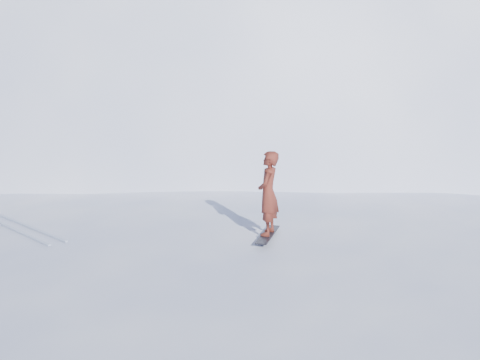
# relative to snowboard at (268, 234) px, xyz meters

# --- Properties ---
(near_ridge) EXTENTS (36.00, 28.00, 4.80)m
(near_ridge) POSITION_rel_snowboard_xyz_m (-1.36, 3.14, -2.41)
(near_ridge) COLOR white
(near_ridge) RESTS_ON ground
(summit_peak) EXTENTS (60.00, 56.00, 56.00)m
(summit_peak) POSITION_rel_snowboard_xyz_m (19.64, 26.14, -2.41)
(summit_peak) COLOR white
(summit_peak) RESTS_ON ground
(peak_shoulder) EXTENTS (28.00, 24.00, 18.00)m
(peak_shoulder) POSITION_rel_snowboard_xyz_m (7.64, 20.14, -2.41)
(peak_shoulder) COLOR white
(peak_shoulder) RESTS_ON ground
(wind_bumps) EXTENTS (16.00, 14.40, 1.00)m
(wind_bumps) POSITION_rel_snowboard_xyz_m (-2.92, 2.26, -2.41)
(wind_bumps) COLOR white
(wind_bumps) RESTS_ON ground
(snowboard) EXTENTS (1.28, 1.01, 0.02)m
(snowboard) POSITION_rel_snowboard_xyz_m (0.00, 0.00, 0.00)
(snowboard) COLOR black
(snowboard) RESTS_ON near_ridge
(snowboarder) EXTENTS (0.82, 0.77, 1.89)m
(snowboarder) POSITION_rel_snowboard_xyz_m (0.00, 0.00, 0.96)
(snowboarder) COLOR maroon
(snowboarder) RESTS_ON snowboard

